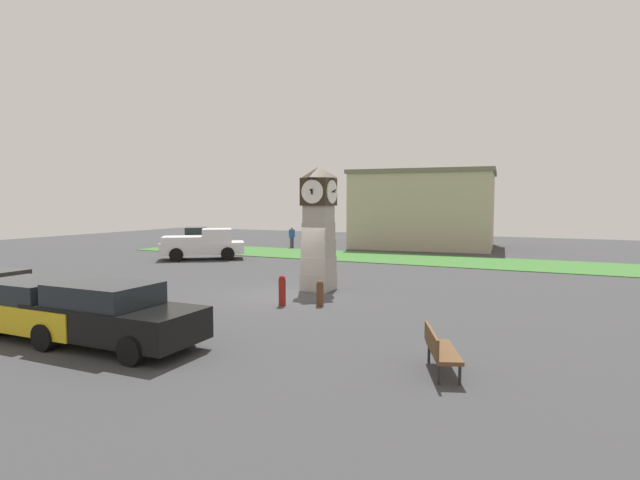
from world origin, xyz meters
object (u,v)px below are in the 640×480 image
object	(u,v)px
car_end_of_row	(196,238)
pedestrian_near_bench	(292,236)
bollard_near_tower	(320,293)
bollard_mid_row	(282,290)
car_by_building	(112,315)
bench	(439,348)
car_near_tower	(37,307)
pickup_truck	(203,244)
clock_tower	(319,228)

from	to	relation	value
car_end_of_row	pedestrian_near_bench	world-z (taller)	pedestrian_near_bench
bollard_near_tower	bollard_mid_row	size ratio (longest dim) A/B	0.84
bollard_mid_row	car_by_building	size ratio (longest dim) A/B	0.23
bollard_mid_row	car_by_building	distance (m)	6.10
bollard_mid_row	bench	distance (m)	7.64
bollard_near_tower	car_near_tower	world-z (taller)	car_near_tower
car_by_building	pickup_truck	world-z (taller)	pickup_truck
bollard_mid_row	car_end_of_row	size ratio (longest dim) A/B	0.24
bollard_near_tower	car_end_of_row	world-z (taller)	car_end_of_row
car_near_tower	car_by_building	world-z (taller)	car_by_building
bollard_near_tower	car_near_tower	xyz separation A→B (m)	(-5.07, -6.57, 0.31)
car_near_tower	car_by_building	bearing A→B (deg)	2.57
bench	car_near_tower	bearing A→B (deg)	-170.89
car_near_tower	pickup_truck	size ratio (longest dim) A/B	0.81
pedestrian_near_bench	car_end_of_row	bearing A→B (deg)	-154.98
bollard_mid_row	pickup_truck	size ratio (longest dim) A/B	0.20
clock_tower	bench	distance (m)	10.17
car_near_tower	car_end_of_row	xyz separation A→B (m)	(-12.41, 21.56, 0.05)
bollard_near_tower	car_end_of_row	xyz separation A→B (m)	(-17.47, 14.99, 0.35)
clock_tower	car_by_building	bearing A→B (deg)	-96.99
car_by_building	bollard_mid_row	bearing A→B (deg)	77.73
car_near_tower	pedestrian_near_bench	size ratio (longest dim) A/B	2.58
bollard_near_tower	bollard_mid_row	xyz separation A→B (m)	(-1.18, -0.50, 0.08)
car_end_of_row	pickup_truck	distance (m)	7.66
car_end_of_row	bench	bearing A→B (deg)	-41.54
bench	bollard_mid_row	bearing A→B (deg)	144.38
bollard_near_tower	bench	xyz separation A→B (m)	(5.04, -4.95, 0.08)
car_end_of_row	pickup_truck	size ratio (longest dim) A/B	0.82
car_near_tower	pedestrian_near_bench	world-z (taller)	pedestrian_near_bench
bollard_near_tower	car_near_tower	distance (m)	8.30
car_by_building	pickup_truck	size ratio (longest dim) A/B	0.86
clock_tower	pickup_truck	distance (m)	12.90
bollard_mid_row	car_by_building	bearing A→B (deg)	-102.27
bollard_near_tower	bollard_mid_row	distance (m)	1.28
bollard_near_tower	pedestrian_near_bench	world-z (taller)	pedestrian_near_bench
clock_tower	bollard_mid_row	world-z (taller)	clock_tower
bollard_near_tower	car_by_building	bearing A→B (deg)	-110.95
car_near_tower	pickup_truck	distance (m)	17.47
car_end_of_row	pedestrian_near_bench	bearing A→B (deg)	25.02
bench	pedestrian_near_bench	xyz separation A→B (m)	(-15.94, 23.01, 0.41)
car_near_tower	pickup_truck	world-z (taller)	pickup_truck
bollard_near_tower	car_by_building	distance (m)	6.92
pickup_truck	car_end_of_row	bearing A→B (deg)	132.31
clock_tower	bollard_near_tower	world-z (taller)	clock_tower
car_near_tower	car_end_of_row	world-z (taller)	car_end_of_row
clock_tower	pedestrian_near_bench	size ratio (longest dim) A/B	2.98
bollard_near_tower	bench	size ratio (longest dim) A/B	0.52
bollard_near_tower	bench	distance (m)	7.06
clock_tower	pickup_truck	world-z (taller)	clock_tower
car_near_tower	bench	bearing A→B (deg)	9.11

